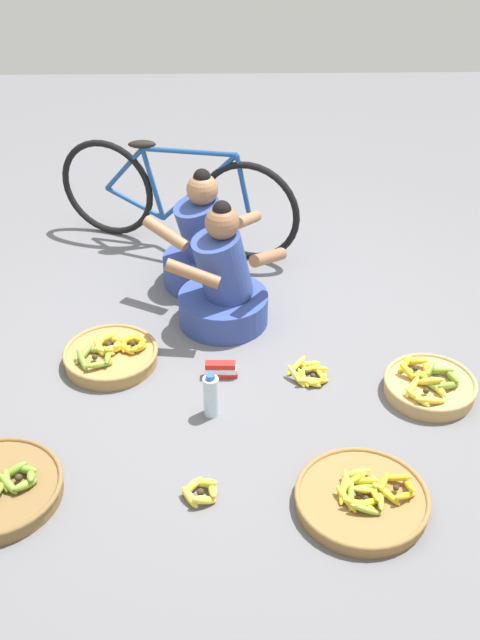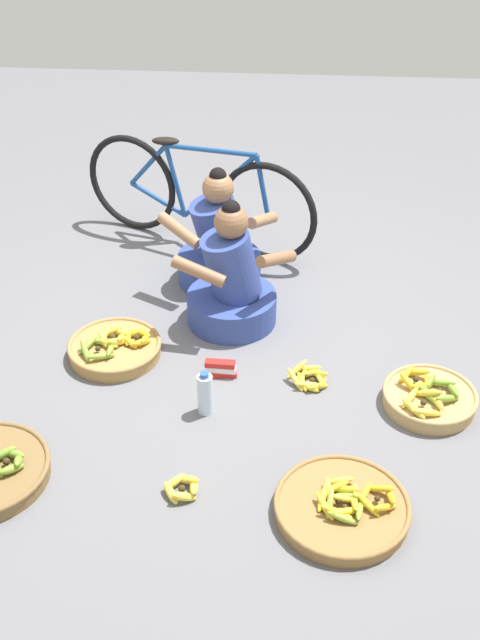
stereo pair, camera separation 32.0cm
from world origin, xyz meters
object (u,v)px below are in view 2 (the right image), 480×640
(bicycle_leaning, at_px, (197,195))
(vendor_woman_front, at_px, (232,285))
(vendor_woman_behind, at_px, (219,247))
(water_bottle, at_px, (205,394))
(banana_basket_back_right, at_px, (429,397))
(loose_bananas_mid_left, at_px, (309,378))
(packet_carton_stack, at_px, (221,369))
(banana_basket_mid_right, at_px, (115,348))
(banana_basket_back_left, at_px, (342,507))
(loose_bananas_front_right, at_px, (182,488))

(bicycle_leaning, bearing_deg, vendor_woman_front, -71.20)
(vendor_woman_behind, relative_size, water_bottle, 3.10)
(banana_basket_back_right, bearing_deg, loose_bananas_mid_left, 167.11)
(bicycle_leaning, height_order, packet_carton_stack, bicycle_leaning)
(banana_basket_mid_right, distance_m, water_bottle, 0.70)
(banana_basket_mid_right, relative_size, loose_bananas_mid_left, 2.13)
(vendor_woman_front, distance_m, loose_bananas_mid_left, 0.74)
(banana_basket_back_right, height_order, packet_carton_stack, banana_basket_back_right)
(banana_basket_back_left, distance_m, loose_bananas_mid_left, 0.90)
(bicycle_leaning, bearing_deg, water_bottle, -81.83)
(banana_basket_back_right, distance_m, loose_bananas_mid_left, 0.62)
(loose_bananas_front_right, relative_size, water_bottle, 0.77)
(banana_basket_mid_right, bearing_deg, water_bottle, -37.79)
(banana_basket_back_left, height_order, water_bottle, water_bottle)
(loose_bananas_mid_left, relative_size, water_bottle, 0.98)
(vendor_woman_front, xyz_separation_m, vendor_woman_behind, (-0.12, 0.44, -0.00))
(vendor_woman_front, distance_m, banana_basket_back_left, 1.56)
(banana_basket_mid_right, bearing_deg, banana_basket_back_right, -9.94)
(vendor_woman_behind, relative_size, banana_basket_mid_right, 1.48)
(bicycle_leaning, bearing_deg, banana_basket_mid_right, -103.02)
(vendor_woman_behind, relative_size, banana_basket_back_left, 1.29)
(water_bottle, bearing_deg, banana_basket_mid_right, 142.21)
(vendor_woman_front, xyz_separation_m, bicycle_leaning, (-0.31, 0.92, 0.11))
(vendor_woman_front, height_order, banana_basket_mid_right, vendor_woman_front)
(vendor_woman_front, xyz_separation_m, banana_basket_back_right, (1.06, -0.68, -0.19))
(banana_basket_back_right, bearing_deg, banana_basket_mid_right, 170.06)
(vendor_woman_front, relative_size, loose_bananas_front_right, 4.09)
(water_bottle, bearing_deg, banana_basket_back_left, -42.85)
(banana_basket_back_left, distance_m, water_bottle, 0.91)
(vendor_woman_front, distance_m, banana_basket_back_right, 1.27)
(vendor_woman_behind, bearing_deg, loose_bananas_front_right, -89.64)
(vendor_woman_front, height_order, vendor_woman_behind, vendor_woman_front)
(banana_basket_back_right, distance_m, banana_basket_mid_right, 1.70)
(water_bottle, bearing_deg, packet_carton_stack, 80.31)
(banana_basket_back_left, xyz_separation_m, loose_bananas_mid_left, (-0.15, 0.89, -0.01))
(banana_basket_back_right, distance_m, banana_basket_back_left, 0.88)
(vendor_woman_behind, distance_m, packet_carton_stack, 0.99)
(vendor_woman_behind, xyz_separation_m, bicycle_leaning, (-0.20, 0.47, 0.12))
(water_bottle, bearing_deg, bicycle_leaning, 98.17)
(loose_bananas_front_right, height_order, packet_carton_stack, packet_carton_stack)
(water_bottle, height_order, packet_carton_stack, water_bottle)
(vendor_woman_behind, relative_size, banana_basket_back_right, 1.60)
(banana_basket_mid_right, xyz_separation_m, water_bottle, (0.55, -0.43, 0.06))
(bicycle_leaning, distance_m, banana_basket_mid_right, 1.37)
(packet_carton_stack, bearing_deg, loose_bananas_mid_left, -2.67)
(banana_basket_mid_right, bearing_deg, vendor_woman_front, 32.12)
(loose_bananas_mid_left, xyz_separation_m, water_bottle, (-0.52, -0.27, 0.09))
(vendor_woman_behind, height_order, water_bottle, vendor_woman_behind)
(banana_basket_back_left, bearing_deg, bicycle_leaning, 111.28)
(banana_basket_mid_right, distance_m, packet_carton_stack, 0.61)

